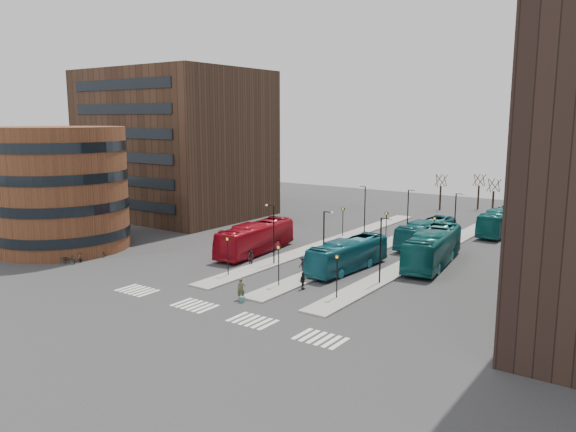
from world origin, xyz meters
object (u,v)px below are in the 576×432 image
Objects in this scene: bicycle_near at (68,260)px; red_bus at (256,238)px; suitcase at (242,299)px; teal_bus_c at (433,248)px; bicycle_far at (98,253)px; teal_bus_a at (348,255)px; commuter_b at (303,281)px; commuter_c at (302,264)px; traveller at (241,289)px; commuter_a at (251,258)px; teal_bus_b at (426,233)px; teal_bus_d at (502,221)px; bicycle_mid at (78,257)px.

red_bus is at bearing -54.56° from bicycle_near.
teal_bus_c is (8.36, 20.55, 1.59)m from suitcase.
red_bus is at bearing -70.74° from bicycle_far.
teal_bus_a is at bearing -88.09° from bicycle_far.
teal_bus_a is 9.18m from teal_bus_c.
commuter_b is (11.85, -8.23, -0.94)m from red_bus.
traveller is at bearing 7.06° from commuter_c.
traveller is 1.02× the size of bicycle_near.
teal_bus_b is at bearing -118.17° from commuter_a.
teal_bus_a is 6.83× the size of bicycle_far.
commuter_c is 0.87× the size of bicycle_near.
red_bus is 7.97× the size of commuter_c.
teal_bus_a reaches higher than commuter_a.
suitcase is at bearing -101.46° from teal_bus_d.
red_bus is 18.93m from bicycle_mid.
bicycle_near is at bearing -125.72° from teal_bus_d.
teal_bus_c reaches higher than commuter_a.
suitcase is at bearing 153.67° from commuter_b.
commuter_b reaches higher than bicycle_mid.
red_bus reaches higher than traveller.
bicycle_mid is (-31.01, -20.27, -1.35)m from teal_bus_c.
commuter_b is at bearing -100.37° from teal_bus_d.
teal_bus_a is (11.92, -0.32, -0.16)m from red_bus.
commuter_a is 9.90m from commuter_b.
traveller reaches higher than suitcase.
bicycle_mid is (-24.76, -5.56, -0.30)m from commuter_b.
commuter_a is at bearing -152.28° from teal_bus_a.
commuter_b reaches higher than bicycle_near.
teal_bus_a is at bearing 34.95° from traveller.
red_bus reaches higher than bicycle_near.
suitcase is 28.72m from teal_bus_b.
commuter_b is 0.88× the size of bicycle_near.
commuter_a is at bearing -152.31° from teal_bus_c.
teal_bus_d reaches higher than teal_bus_a.
red_bus is 19.83m from bicycle_near.
commuter_a is at bearing -116.29° from teal_bus_d.
commuter_b is 1.02× the size of commuter_c.
red_bus is 19.22m from teal_bus_c.
teal_bus_a is 27.19m from bicycle_far.
commuter_b is at bearing -40.62° from red_bus.
teal_bus_b is (14.30, 14.25, -0.16)m from red_bus.
commuter_c is at bearing -132.77° from teal_bus_a.
commuter_c is at bearing -107.91° from teal_bus_d.
bicycle_near is (-24.76, -6.77, -0.32)m from commuter_b.
bicycle_near is at bearing -145.08° from teal_bus_a.
teal_bus_a is 4.63m from commuter_c.
teal_bus_d is 7.78× the size of commuter_c.
teal_bus_a is 7.21× the size of commuter_c.
teal_bus_b reaches higher than suitcase.
commuter_c is (-5.72, -17.67, -0.79)m from teal_bus_b.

